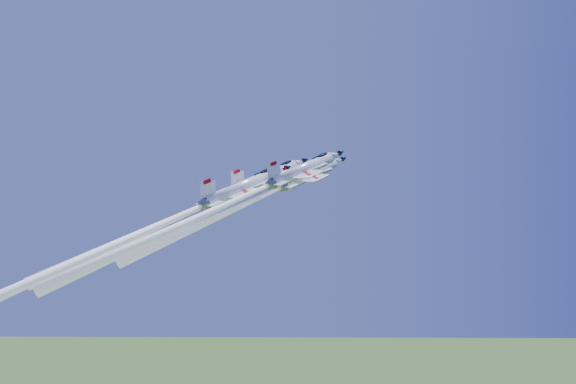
{
  "coord_description": "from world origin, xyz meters",
  "views": [
    {
      "loc": [
        1.41,
        -108.41,
        85.74
      ],
      "look_at": [
        0.0,
        0.0,
        87.53
      ],
      "focal_mm": 40.0,
      "sensor_mm": 36.0,
      "label": 1
    }
  ],
  "objects_px": {
    "jet_left": "(193,210)",
    "jet_slot": "(101,251)",
    "jet_lead": "(251,201)",
    "jet_right": "(220,207)"
  },
  "relations": [
    {
      "from": "jet_left",
      "to": "jet_slot",
      "type": "bearing_deg",
      "value": -76.16
    },
    {
      "from": "jet_right",
      "to": "jet_slot",
      "type": "xyz_separation_m",
      "value": [
        -16.8,
        -2.77,
        -6.21
      ]
    },
    {
      "from": "jet_lead",
      "to": "jet_right",
      "type": "bearing_deg",
      "value": -54.27
    },
    {
      "from": "jet_left",
      "to": "jet_right",
      "type": "xyz_separation_m",
      "value": [
        5.64,
        -10.4,
        0.52
      ]
    },
    {
      "from": "jet_right",
      "to": "jet_slot",
      "type": "distance_m",
      "value": 18.12
    },
    {
      "from": "jet_lead",
      "to": "jet_slot",
      "type": "height_order",
      "value": "jet_slot"
    },
    {
      "from": "jet_left",
      "to": "jet_slot",
      "type": "height_order",
      "value": "jet_slot"
    },
    {
      "from": "jet_right",
      "to": "jet_slot",
      "type": "bearing_deg",
      "value": -116.52
    },
    {
      "from": "jet_left",
      "to": "jet_slot",
      "type": "xyz_separation_m",
      "value": [
        -11.15,
        -13.17,
        -5.69
      ]
    },
    {
      "from": "jet_lead",
      "to": "jet_left",
      "type": "xyz_separation_m",
      "value": [
        -9.42,
        -0.96,
        -1.42
      ]
    }
  ]
}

